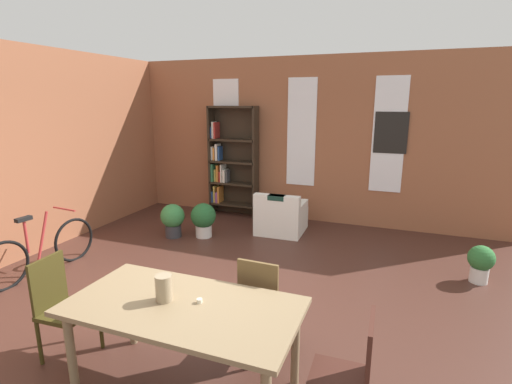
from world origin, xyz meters
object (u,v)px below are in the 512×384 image
at_px(dining_table, 183,314).
at_px(dining_chair_head_right, 350,375).
at_px(bookshelf_tall, 230,163).
at_px(potted_plant_by_shelf, 481,262).
at_px(potted_plant_corner, 203,218).
at_px(dining_chair_far_right, 262,302).
at_px(armchair_white, 281,217).
at_px(vase_on_table, 164,288).
at_px(potted_plant_window, 173,219).
at_px(dining_chair_head_left, 61,304).
at_px(bicycle_second, 42,250).

relative_size(dining_table, dining_chair_head_right, 1.92).
relative_size(dining_table, bookshelf_tall, 0.83).
relative_size(potted_plant_by_shelf, potted_plant_corner, 0.84).
bearing_deg(dining_chair_head_right, dining_chair_far_right, 142.00).
relative_size(bookshelf_tall, potted_plant_corner, 3.70).
relative_size(armchair_white, potted_plant_corner, 1.37).
relative_size(dining_table, dining_chair_far_right, 1.92).
bearing_deg(armchair_white, potted_plant_corner, -149.83).
relative_size(vase_on_table, potted_plant_window, 0.36).
xyz_separation_m(dining_chair_far_right, bookshelf_tall, (-2.13, 3.97, 0.56)).
xyz_separation_m(vase_on_table, potted_plant_window, (-1.92, 3.05, -0.56)).
bearing_deg(bookshelf_tall, dining_table, -69.67).
height_order(dining_table, potted_plant_by_shelf, dining_table).
distance_m(dining_chair_head_left, bookshelf_tall, 4.71).
xyz_separation_m(vase_on_table, potted_plant_by_shelf, (2.73, 3.00, -0.60)).
bearing_deg(dining_chair_head_right, potted_plant_by_shelf, 66.88).
height_order(vase_on_table, armchair_white, vase_on_table).
relative_size(bookshelf_tall, potted_plant_by_shelf, 4.43).
distance_m(vase_on_table, dining_chair_head_right, 1.49).
bearing_deg(bicycle_second, vase_on_table, -23.16).
xyz_separation_m(dining_table, bicycle_second, (-2.96, 1.20, -0.36)).
distance_m(dining_chair_head_left, dining_chair_far_right, 1.83).
bearing_deg(vase_on_table, bicycle_second, 156.84).
relative_size(dining_chair_head_right, bicycle_second, 0.57).
bearing_deg(vase_on_table, armchair_white, 93.62).
height_order(bicycle_second, potted_plant_corner, bicycle_second).
bearing_deg(vase_on_table, bookshelf_tall, 108.52).
relative_size(bicycle_second, potted_plant_window, 2.86).
distance_m(dining_chair_head_right, potted_plant_corner, 4.34).
distance_m(potted_plant_by_shelf, potted_plant_window, 4.65).
xyz_separation_m(armchair_white, potted_plant_corner, (-1.18, -0.69, 0.05)).
xyz_separation_m(dining_table, potted_plant_by_shelf, (2.57, 3.00, -0.40)).
bearing_deg(armchair_white, dining_table, -83.99).
height_order(vase_on_table, dining_chair_head_right, vase_on_table).
distance_m(dining_table, dining_chair_head_right, 1.30).
xyz_separation_m(dining_table, bookshelf_tall, (-1.72, 4.65, 0.39)).
bearing_deg(bicycle_second, dining_chair_head_left, -35.60).
xyz_separation_m(dining_chair_head_right, potted_plant_corner, (-2.88, 3.24, -0.18)).
relative_size(vase_on_table, bicycle_second, 0.13).
distance_m(bookshelf_tall, potted_plant_by_shelf, 4.66).
height_order(dining_table, dining_chair_head_right, dining_chair_head_right).
relative_size(dining_chair_head_right, potted_plant_window, 1.63).
distance_m(dining_chair_head_left, potted_plant_by_shelf, 4.89).
bearing_deg(potted_plant_corner, vase_on_table, -66.19).
xyz_separation_m(dining_chair_head_right, armchair_white, (-1.70, 3.93, -0.23)).
bearing_deg(potted_plant_corner, potted_plant_by_shelf, -3.28).
height_order(dining_chair_head_left, potted_plant_corner, dining_chair_head_left).
relative_size(dining_chair_far_right, armchair_white, 1.16).
distance_m(dining_table, dining_chair_head_left, 1.30).
bearing_deg(potted_plant_corner, bicycle_second, -123.63).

